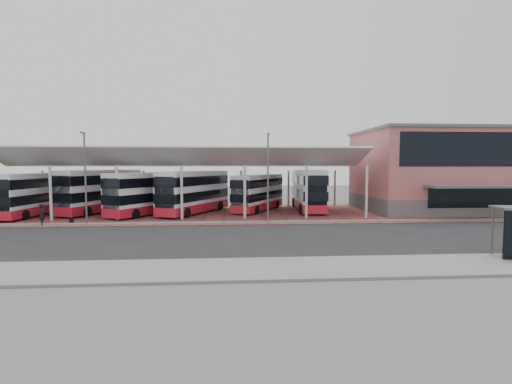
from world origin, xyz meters
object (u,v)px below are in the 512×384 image
bus_1 (101,191)px  bus_3 (195,192)px  bus_4 (258,193)px  bus_5 (308,190)px  terminal (443,170)px  bus_0 (34,195)px  pedestrian (42,214)px  bus_2 (150,193)px

bus_1 → bus_3: bus_1 is taller
bus_4 → bus_5: (5.80, 0.15, 0.26)m
bus_5 → bus_3: bearing=-167.7°
terminal → bus_5: (-15.35, 1.55, -2.30)m
bus_3 → bus_1: bearing=-161.8°
bus_1 → bus_5: bearing=22.5°
bus_0 → bus_1: bearing=27.1°
bus_0 → bus_5: (29.24, 2.75, 0.14)m
bus_1 → bus_3: size_ratio=1.04×
terminal → pedestrian: bearing=-169.0°
bus_4 → bus_3: bearing=-138.3°
bus_2 → bus_5: size_ratio=0.92×
bus_3 → bus_5: 13.05m
terminal → bus_4: (-21.15, 1.41, -2.56)m
pedestrian → bus_3: bearing=-80.7°
terminal → bus_5: bearing=174.2°
bus_3 → bus_4: size_ratio=1.11×
bus_4 → pedestrian: bearing=-126.8°
bus_2 → bus_4: (11.74, 2.39, -0.15)m
bus_1 → bus_3: 10.51m
bus_0 → bus_3: 16.36m
terminal → pedestrian: terminal is taller
terminal → bus_0: terminal is taller
bus_1 → bus_2: (5.77, -2.09, -0.12)m
bus_5 → bus_1: bearing=-175.2°
bus_4 → bus_5: bearing=29.0°
bus_5 → pedestrian: bearing=-155.7°
bus_5 → bus_2: bearing=-168.1°
bus_0 → bus_1: 6.37m
terminal → bus_1: terminal is taller
bus_0 → bus_4: (23.45, 2.60, -0.12)m
bus_0 → bus_3: bearing=8.8°
bus_1 → terminal: bearing=19.8°
pedestrian → bus_1: bearing=-34.2°
terminal → pedestrian: 41.53m
bus_1 → bus_2: 6.13m
bus_0 → pedestrian: 7.92m
bus_3 → bus_4: 7.33m
bus_4 → pedestrian: 21.60m
pedestrian → bus_2: bearing=-70.1°
bus_4 → bus_0: bearing=-146.1°
bus_1 → pedestrian: bus_1 is taller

